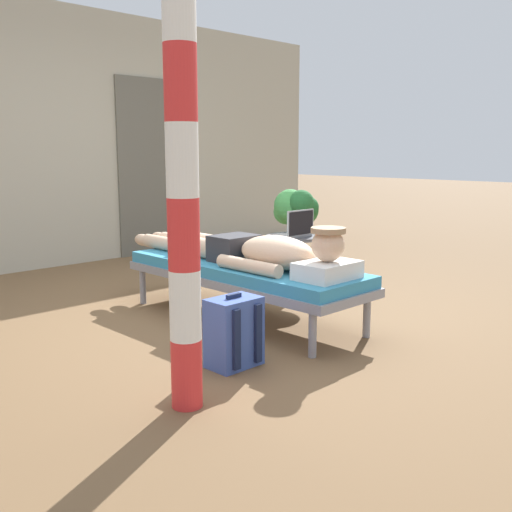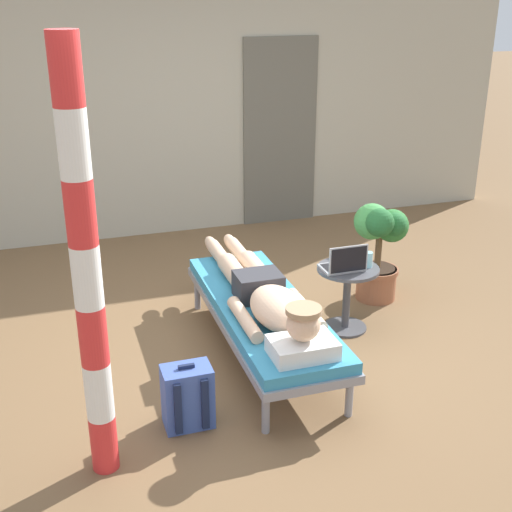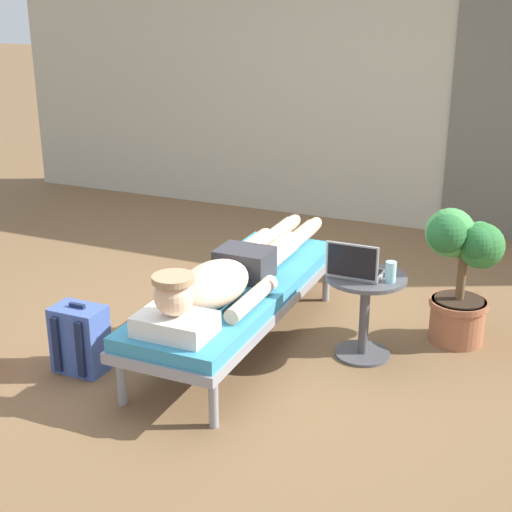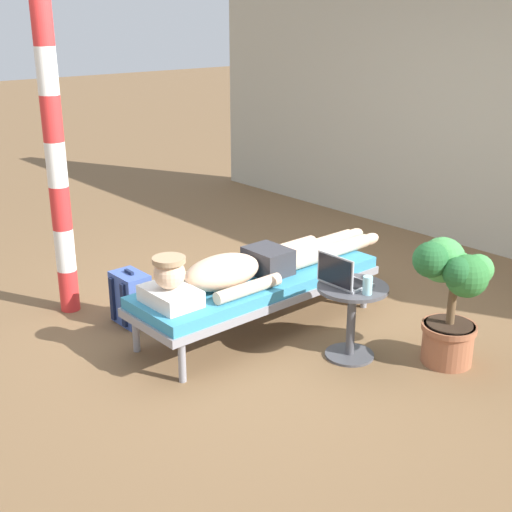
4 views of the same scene
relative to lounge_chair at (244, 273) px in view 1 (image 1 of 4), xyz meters
name	(u,v)px [view 1 (image 1 of 4)]	position (x,y,z in m)	size (l,w,h in m)	color
ground_plane	(229,317)	(-0.04, 0.11, -0.35)	(40.00, 40.00, 0.00)	brown
house_wall_back	(50,138)	(0.00, 2.93, 1.00)	(7.60, 0.20, 2.70)	#B2AD99
house_door_panel	(149,167)	(1.15, 2.82, 0.67)	(0.84, 0.03, 2.04)	#625F54
lounge_chair	(244,273)	(0.00, 0.00, 0.00)	(0.65, 1.98, 0.42)	gray
person_reclining	(253,251)	(0.00, -0.10, 0.17)	(0.53, 2.17, 0.33)	white
side_table	(294,255)	(0.75, 0.18, 0.01)	(0.48, 0.48, 0.52)	#4C4C51
laptop	(294,230)	(0.69, 0.13, 0.24)	(0.31, 0.24, 0.23)	#A5A8AD
drink_glass	(310,227)	(0.90, 0.15, 0.24)	(0.06, 0.06, 0.12)	#99D8E5
backpack	(233,333)	(-0.71, -0.66, -0.15)	(0.30, 0.26, 0.42)	#3F59A5
potted_plant	(295,225)	(1.24, 0.60, 0.19)	(0.48, 0.54, 0.87)	#9E5B3D
porch_post	(182,160)	(-1.24, -0.91, 0.83)	(0.15, 0.15, 2.36)	red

